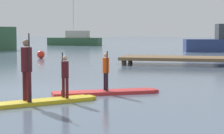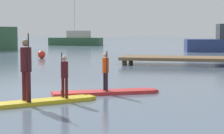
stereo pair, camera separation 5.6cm
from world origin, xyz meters
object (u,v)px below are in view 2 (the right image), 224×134
Objects in this scene: mooring_buoy_near at (42,55)px; paddleboard_far at (38,102)px; paddler_child_solo at (106,69)px; motor_boat_small_navy at (76,40)px; paddler_adult at (26,66)px; paddleboard_near at (105,92)px; paddler_child_front at (64,74)px.

paddleboard_far is at bearing -67.95° from mooring_buoy_near.
paddler_child_solo is 2.63m from paddleboard_far.
paddler_adult is at bearing -74.01° from motor_boat_small_navy.
mooring_buoy_near is (-8.36, 15.15, 0.23)m from paddleboard_near.
paddler_child_solo is at bearing -61.09° from mooring_buoy_near.
mooring_buoy_near is (-8.37, 15.16, -0.49)m from paddler_child_solo.
paddleboard_near is at bearing 63.34° from paddler_child_front.
paddler_child_front is at bearing -65.66° from mooring_buoy_near.
paddler_child_front is (0.57, 0.56, 0.71)m from paddleboard_far.
paddleboard_far is at bearing -73.67° from motor_boat_small_navy.
paddler_child_front reaches higher than mooring_buoy_near.
paddler_child_front is (-0.79, -1.58, 0.71)m from paddleboard_near.
paddler_adult is 18.79m from mooring_buoy_near.
mooring_buoy_near reaches higher than paddleboard_near.
paddler_child_solo is at bearing 55.82° from paddler_adult.
paddleboard_far is 45.08m from motor_boat_small_navy.
paddler_child_front is 44.71m from motor_boat_small_navy.
mooring_buoy_near is at bearing 114.34° from paddler_child_front.
mooring_buoy_near is (-7.00, 17.29, 0.23)m from paddleboard_far.
paddleboard_near is 0.44× the size of motor_boat_small_navy.
paddleboard_far is at bearing -122.54° from paddleboard_near.
paddler_adult is (-1.59, -2.34, 0.28)m from paddler_child_solo.
paddleboard_near is at bearing 143.52° from paddler_child_solo.
paddler_child_front is at bearing 44.41° from paddler_adult.
motor_boat_small_navy is (-14.04, 41.13, 0.70)m from paddleboard_near.
paddleboard_near is 2.53m from paddleboard_far.
paddler_child_solo is 2.85m from paddler_adult.
paddler_child_solo is at bearing 62.96° from paddler_child_front.
paddler_adult is at bearing -135.59° from paddler_child_front.
paddleboard_far is at bearing 44.69° from paddler_adult.
paddleboard_far is 2.18× the size of paddler_child_front.
paddleboard_far is 18.65m from mooring_buoy_near.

